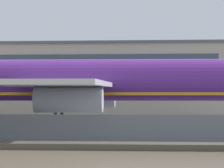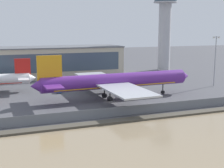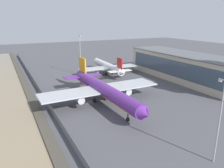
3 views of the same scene
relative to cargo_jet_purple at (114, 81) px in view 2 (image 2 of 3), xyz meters
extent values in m
plane|color=#4C4C51|center=(-2.84, -4.03, -5.73)|extent=(500.00, 500.00, 0.00)
cube|color=#474238|center=(-2.84, -24.53, -5.48)|extent=(320.00, 3.00, 0.50)
cube|color=slate|center=(-2.84, -20.03, -4.44)|extent=(280.00, 0.08, 2.57)
cylinder|color=slate|center=(-2.84, -20.03, -4.44)|extent=(0.10, 0.10, 2.57)
cylinder|color=#602889|center=(0.90, 0.02, 0.21)|extent=(49.86, 6.08, 4.85)
cone|color=#602889|center=(27.11, 0.67, 0.21)|extent=(3.27, 4.69, 4.61)
cone|color=#602889|center=(-25.30, -0.62, 0.21)|extent=(3.26, 4.44, 4.37)
cube|color=#232D3D|center=(23.79, 0.59, 0.82)|extent=(2.77, 4.19, 1.46)
cube|color=orange|center=(0.90, 0.02, -1.12)|extent=(42.38, 4.92, 0.87)
cube|color=#B7BABF|center=(-1.88, 11.90, -0.39)|extent=(11.53, 24.15, 0.49)
cube|color=#B7BABF|center=(-1.29, -11.98, -0.39)|extent=(11.53, 24.15, 0.49)
cylinder|color=#B7BABF|center=(-0.34, 10.03, -1.97)|extent=(7.03, 2.84, 2.67)
cylinder|color=#B7BABF|center=(0.16, -10.03, -1.97)|extent=(7.03, 2.84, 2.67)
cube|color=orange|center=(-20.98, -0.52, 5.07)|extent=(7.48, 0.77, 8.25)
cube|color=#602889|center=(-21.09, 3.86, 0.58)|extent=(5.19, 8.88, 0.39)
cube|color=#602889|center=(-20.88, -4.89, 0.58)|extent=(5.19, 8.88, 0.39)
cylinder|color=black|center=(18.31, 0.45, -3.63)|extent=(0.34, 0.34, 2.84)
cylinder|color=black|center=(18.31, 0.45, -5.05)|extent=(1.37, 0.57, 1.36)
cylinder|color=black|center=(-2.64, 2.48, -3.63)|extent=(0.39, 0.39, 2.84)
cylinder|color=black|center=(-2.64, 2.48, -5.05)|extent=(1.59, 1.13, 1.56)
cylinder|color=black|center=(-2.52, -2.61, -3.63)|extent=(0.39, 0.39, 2.84)
cylinder|color=black|center=(-2.52, -2.61, -5.05)|extent=(1.59, 1.13, 1.56)
cone|color=white|center=(-23.70, 22.36, -0.91)|extent=(2.69, 3.63, 3.54)
cube|color=red|center=(-27.00, 22.49, 3.02)|extent=(5.58, 0.69, 6.68)
cube|color=white|center=(-27.13, 19.23, -0.62)|extent=(3.96, 6.67, 0.31)
cube|color=white|center=(-26.88, 25.75, -0.62)|extent=(3.96, 6.67, 0.31)
cube|color=#19519E|center=(-15.11, 15.43, -4.98)|extent=(2.79, 3.58, 1.11)
cube|color=#283847|center=(-14.95, 15.79, -4.18)|extent=(1.63, 1.55, 0.50)
cylinder|color=black|center=(-15.32, 16.61, -5.38)|extent=(0.49, 0.73, 0.70)
cylinder|color=black|center=(-14.08, 16.05, -5.38)|extent=(0.49, 0.73, 0.70)
cylinder|color=black|center=(-16.15, 14.81, -5.38)|extent=(0.49, 0.73, 0.70)
cylinder|color=black|center=(-14.91, 14.24, -5.38)|extent=(0.49, 0.73, 0.70)
cylinder|color=#ADADB2|center=(50.79, 57.02, 12.31)|extent=(6.61, 6.61, 36.07)
cylinder|color=#ADADB2|center=(50.79, 57.02, 30.59)|extent=(12.56, 12.56, 0.50)
cube|color=#BCB299|center=(-13.39, 55.07, 1.12)|extent=(70.72, 20.07, 13.70)
cube|color=#3D4C5B|center=(-13.39, 44.96, 1.81)|extent=(65.06, 0.16, 8.22)
cube|color=#5B5E63|center=(-13.39, 55.07, 8.22)|extent=(71.32, 20.67, 0.50)
cylinder|color=#93969B|center=(45.30, 7.21, 4.11)|extent=(0.36, 0.36, 19.69)
cube|color=#93969B|center=(45.30, 7.21, 13.71)|extent=(3.20, 0.24, 0.24)
cube|color=silver|center=(44.10, 7.21, 13.41)|extent=(0.60, 0.40, 0.44)
cube|color=silver|center=(46.50, 7.21, 13.41)|extent=(0.60, 0.40, 0.44)
camera|label=1|loc=(10.58, -75.81, -1.31)|focal=105.00mm
camera|label=2|loc=(-35.64, -93.64, 17.30)|focal=50.00mm
camera|label=3|loc=(73.19, -33.34, 25.71)|focal=35.00mm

